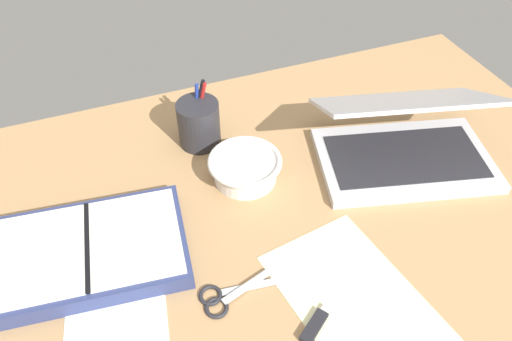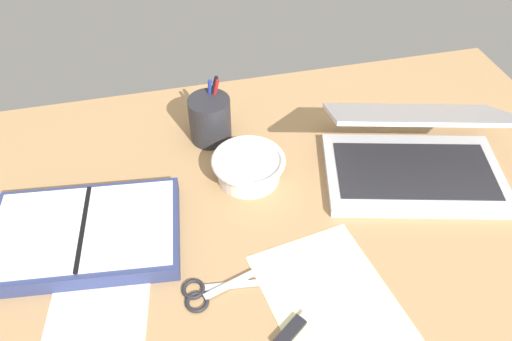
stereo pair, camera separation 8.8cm
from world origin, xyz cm
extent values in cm
cube|color=tan|center=(0.00, 0.00, 1.00)|extent=(140.00, 100.00, 2.00)
cube|color=silver|center=(30.08, 7.97, 2.90)|extent=(39.32, 29.92, 1.80)
cube|color=#232328|center=(30.08, 7.97, 3.92)|extent=(33.73, 22.93, 0.24)
cube|color=silver|center=(31.51, 13.58, 13.47)|extent=(38.77, 27.76, 11.07)
cube|color=silver|center=(31.41, 13.17, 13.24)|extent=(35.52, 24.98, 9.61)
cylinder|color=silver|center=(-2.11, 15.62, 4.29)|extent=(12.50, 12.50, 4.58)
torus|color=silver|center=(-2.11, 15.62, 6.58)|extent=(14.70, 14.70, 1.18)
cylinder|color=#28282D|center=(-7.35, 29.55, 7.01)|extent=(8.90, 8.90, 10.01)
cylinder|color=black|center=(-6.90, 31.96, 9.63)|extent=(4.42, 1.48, 12.99)
cylinder|color=#233899|center=(-6.91, 31.96, 9.10)|extent=(1.69, 0.96, 12.24)
cylinder|color=#B21E1E|center=(-6.31, 31.77, 9.36)|extent=(3.52, 2.09, 12.62)
cube|color=navy|center=(-33.66, 6.75, 3.64)|extent=(34.96, 24.76, 3.28)
cube|color=silver|center=(-41.51, 7.63, 5.43)|extent=(17.22, 20.81, 0.30)
cube|color=silver|center=(-25.81, 5.87, 5.43)|extent=(17.22, 20.81, 0.30)
cube|color=black|center=(-33.66, 6.75, 5.58)|extent=(2.94, 19.21, 0.30)
cube|color=#B7B7BC|center=(-10.70, -8.63, 2.60)|extent=(9.46, 3.99, 0.30)
cube|color=#B7B7BC|center=(-10.70, -8.63, 2.30)|extent=(9.61, 2.30, 0.30)
torus|color=#232328|center=(-16.47, -10.43, 2.30)|extent=(3.90, 3.90, 0.70)
torus|color=#232328|center=(-16.70, -7.93, 2.30)|extent=(3.90, 3.90, 0.70)
cube|color=#F4EFB2|center=(4.87, -16.36, 2.08)|extent=(23.83, 31.81, 0.16)
cube|color=white|center=(-31.79, -6.98, 2.08)|extent=(19.24, 25.96, 0.16)
cube|color=black|center=(-3.50, -19.01, 2.50)|extent=(6.03, 5.14, 1.00)
cube|color=silver|center=(-0.59, -16.90, 2.50)|extent=(1.68, 1.68, 0.60)
camera|label=1|loc=(-25.44, -51.35, 73.13)|focal=35.00mm
camera|label=2|loc=(-17.07, -53.93, 73.13)|focal=35.00mm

